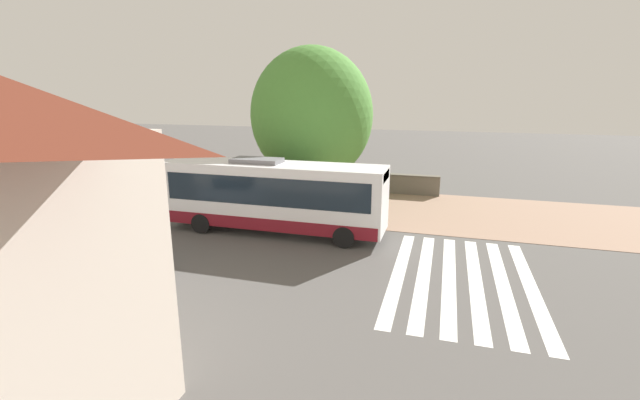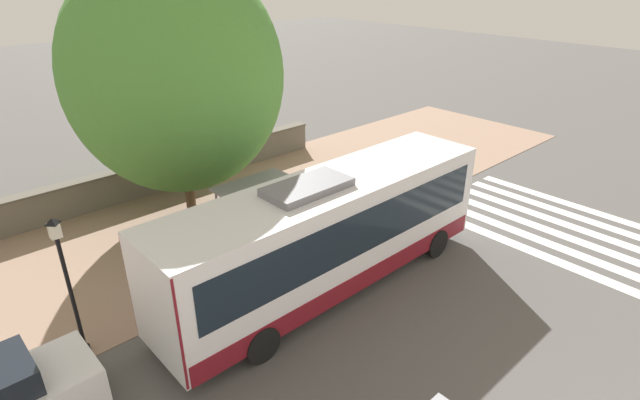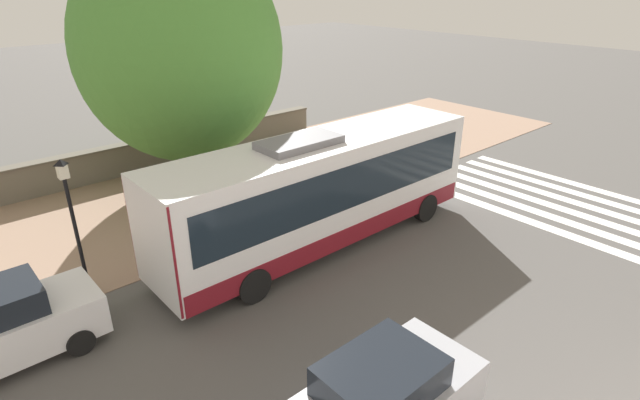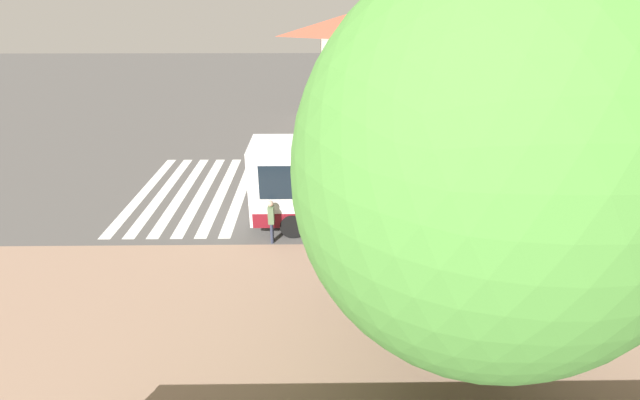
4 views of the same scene
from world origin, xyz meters
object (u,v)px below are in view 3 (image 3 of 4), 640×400
(bus, at_px, (321,189))
(street_lamp_far, at_px, (73,217))
(bench, at_px, (185,210))
(pedestrian, at_px, (383,167))
(shade_tree, at_px, (180,49))
(bus_shelter, at_px, (254,160))

(bus, relative_size, street_lamp_far, 2.86)
(bench, distance_m, street_lamp_far, 4.95)
(pedestrian, xyz_separation_m, bench, (-2.76, -7.26, -0.58))
(pedestrian, distance_m, street_lamp_far, 11.41)
(pedestrian, bearing_deg, bench, -110.82)
(bus, distance_m, street_lamp_far, 6.98)
(bus, distance_m, shade_tree, 8.48)
(bus, xyz_separation_m, street_lamp_far, (-2.17, -6.62, 0.39))
(bench, bearing_deg, bus, 30.65)
(bus, relative_size, bench, 6.87)
(bench, distance_m, shade_tree, 6.37)
(street_lamp_far, bearing_deg, shade_tree, 131.77)
(bus_shelter, bearing_deg, street_lamp_far, -78.97)
(bus, height_order, pedestrian, bus)
(bus_shelter, distance_m, bench, 3.01)
(bus_shelter, distance_m, shade_tree, 5.48)
(bus, bearing_deg, bus_shelter, -177.80)
(bench, bearing_deg, bus_shelter, 69.85)
(pedestrian, distance_m, bench, 7.79)
(bus_shelter, xyz_separation_m, shade_tree, (-4.28, -0.28, 3.41))
(bus_shelter, height_order, street_lamp_far, street_lamp_far)
(bus, height_order, shade_tree, shade_tree)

